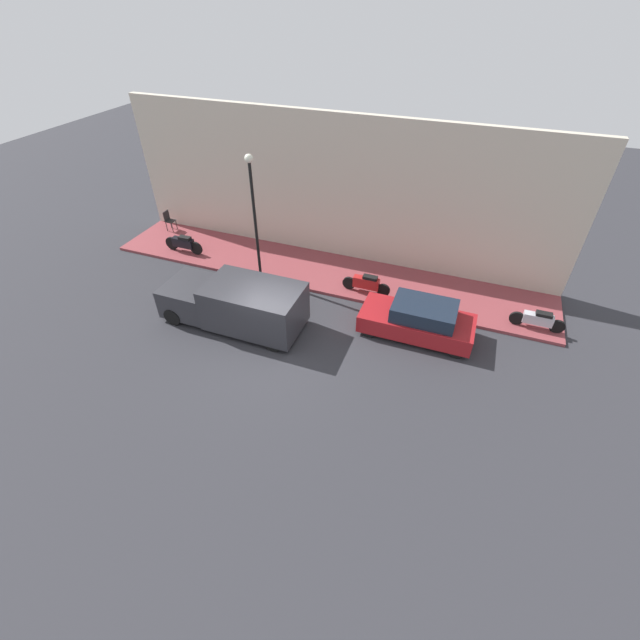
% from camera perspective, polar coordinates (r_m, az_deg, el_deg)
% --- Properties ---
extents(ground_plane, '(60.00, 60.00, 0.00)m').
position_cam_1_polar(ground_plane, '(15.21, -6.52, -3.35)').
color(ground_plane, '#2D2D33').
extents(sidewalk, '(3.11, 19.39, 0.13)m').
position_cam_1_polar(sidewalk, '(18.89, 0.26, 6.52)').
color(sidewalk, brown).
rests_on(sidewalk, ground_plane).
extents(building_facade, '(0.30, 19.39, 6.19)m').
position_cam_1_polar(building_facade, '(18.95, 2.18, 16.89)').
color(building_facade, beige).
rests_on(building_facade, ground_plane).
extents(parked_car, '(1.69, 3.98, 1.36)m').
position_cam_1_polar(parked_car, '(15.57, 12.97, 0.01)').
color(parked_car, maroon).
rests_on(parked_car, ground_plane).
extents(delivery_van, '(2.06, 5.28, 1.76)m').
position_cam_1_polar(delivery_van, '(15.85, -11.29, 2.25)').
color(delivery_van, '#2D2D33').
rests_on(delivery_van, ground_plane).
extents(motorcycle_black, '(0.30, 1.95, 0.80)m').
position_cam_1_polar(motorcycle_black, '(21.00, -17.73, 9.72)').
color(motorcycle_black, black).
rests_on(motorcycle_black, sidewalk).
extents(motorcycle_red, '(0.30, 1.97, 0.79)m').
position_cam_1_polar(motorcycle_red, '(17.32, 6.21, 4.89)').
color(motorcycle_red, '#B21E1E').
rests_on(motorcycle_red, sidewalk).
extents(scooter_silver, '(0.30, 1.89, 0.72)m').
position_cam_1_polar(scooter_silver, '(17.29, 27.08, 0.06)').
color(scooter_silver, '#B7B7BF').
rests_on(scooter_silver, sidewalk).
extents(streetlamp, '(0.32, 0.32, 5.12)m').
position_cam_1_polar(streetlamp, '(17.17, -8.87, 15.02)').
color(streetlamp, black).
rests_on(streetlamp, sidewalk).
extents(cafe_chair, '(0.40, 0.40, 0.99)m').
position_cam_1_polar(cafe_chair, '(23.23, -19.51, 12.53)').
color(cafe_chair, '#262626').
rests_on(cafe_chair, sidewalk).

